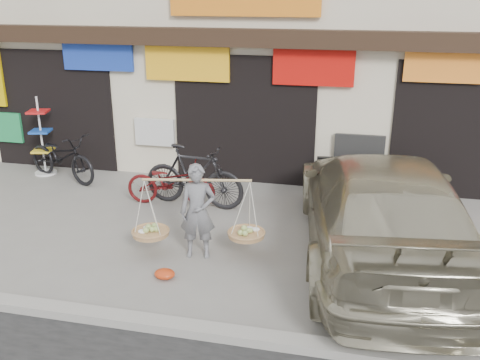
% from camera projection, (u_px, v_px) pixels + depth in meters
% --- Properties ---
extents(ground, '(70.00, 70.00, 0.00)m').
position_uv_depth(ground, '(197.00, 254.00, 8.49)').
color(ground, gray).
rests_on(ground, ground).
extents(kerb, '(70.00, 0.25, 0.12)m').
position_uv_depth(kerb, '(149.00, 323.00, 6.63)').
color(kerb, gray).
rests_on(kerb, ground).
extents(shophouse_block, '(14.00, 6.32, 7.00)m').
position_uv_depth(shophouse_block, '(270.00, 11.00, 13.20)').
color(shophouse_block, beige).
rests_on(shophouse_block, ground).
extents(street_vendor, '(2.03, 0.84, 1.50)m').
position_uv_depth(street_vendor, '(198.00, 215.00, 8.20)').
color(street_vendor, slate).
rests_on(street_vendor, ground).
extents(bike_0, '(2.12, 1.37, 1.05)m').
position_uv_depth(bike_0, '(62.00, 157.00, 11.59)').
color(bike_0, black).
rests_on(bike_0, ground).
extents(bike_1, '(2.06, 0.80, 1.21)m').
position_uv_depth(bike_1, '(194.00, 176.00, 10.16)').
color(bike_1, black).
rests_on(bike_1, ground).
extents(bike_2, '(1.78, 0.72, 0.91)m').
position_uv_depth(bike_2, '(171.00, 182.00, 10.26)').
color(bike_2, '#4F0D0F').
rests_on(bike_2, ground).
extents(suv, '(3.03, 5.94, 1.65)m').
position_uv_depth(suv, '(381.00, 208.00, 8.13)').
color(suv, '#A69F85').
rests_on(suv, ground).
extents(display_rack, '(0.51, 0.51, 1.77)m').
position_uv_depth(display_rack, '(42.00, 143.00, 11.90)').
color(display_rack, silver).
rests_on(display_rack, ground).
extents(red_bag, '(0.31, 0.25, 0.14)m').
position_uv_depth(red_bag, '(165.00, 274.00, 7.75)').
color(red_bag, '#BE3611').
rests_on(red_bag, ground).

